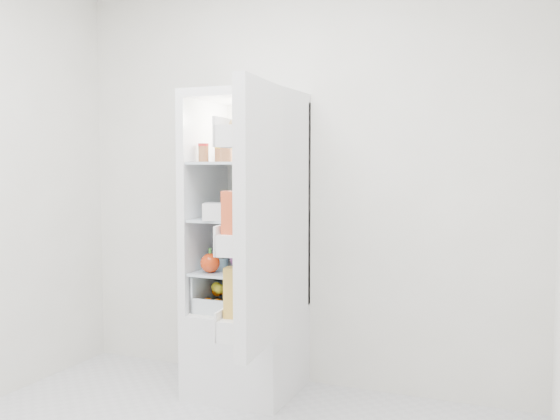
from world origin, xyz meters
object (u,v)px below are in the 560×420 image
at_px(fridge_door, 255,222).
at_px(red_cabbage, 245,256).
at_px(mushroom_bowl, 216,264).
at_px(refrigerator, 250,281).

bearing_deg(fridge_door, red_cabbage, 24.51).
height_order(mushroom_bowl, fridge_door, fridge_door).
height_order(refrigerator, red_cabbage, refrigerator).
distance_m(refrigerator, fridge_door, 0.84).
xyz_separation_m(red_cabbage, fridge_door, (0.29, -0.50, 0.25)).
bearing_deg(mushroom_bowl, refrigerator, 35.33).
bearing_deg(refrigerator, mushroom_bowl, -144.67).
xyz_separation_m(refrigerator, red_cabbage, (0.04, -0.14, 0.17)).
bearing_deg(mushroom_bowl, red_cabbage, -6.18).
height_order(red_cabbage, mushroom_bowl, red_cabbage).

